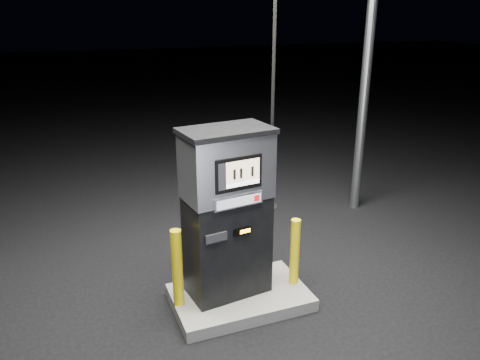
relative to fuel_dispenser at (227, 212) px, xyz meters
name	(u,v)px	position (x,y,z in m)	size (l,w,h in m)	color
ground	(240,303)	(0.12, -0.10, -1.18)	(80.00, 80.00, 0.00)	black
pump_island	(240,297)	(0.12, -0.10, -1.10)	(1.60, 1.00, 0.15)	#62635E
fuel_dispenser	(227,212)	(0.00, 0.00, 0.00)	(1.14, 0.71, 4.16)	black
bollard_left	(177,268)	(-0.62, -0.06, -0.56)	(0.12, 0.12, 0.94)	yellow
bollard_right	(295,252)	(0.81, -0.14, -0.60)	(0.11, 0.11, 0.86)	yellow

